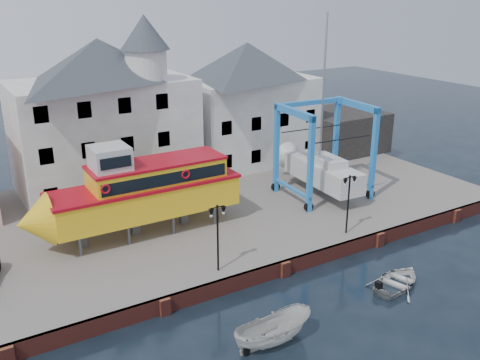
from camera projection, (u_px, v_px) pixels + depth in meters
ground at (284, 276)px, 33.08m from camera, size 140.00×140.00×0.00m
hardstanding at (203, 210)px, 41.79m from camera, size 44.00×22.00×1.00m
quay_wall at (284, 268)px, 32.99m from camera, size 44.00×0.47×1.00m
building_white_main at (105, 113)px, 43.08m from camera, size 14.00×8.30×14.00m
building_white_right at (247, 103)px, 50.55m from camera, size 12.00×8.00×11.20m
shed_dark at (340, 131)px, 55.01m from camera, size 8.00×7.00×4.00m
lamp_post_left at (218, 221)px, 30.70m from camera, size 1.12×0.32×4.20m
lamp_post_right at (349, 190)px, 35.55m from camera, size 1.12×0.32×4.20m
tour_boat at (133, 193)px, 35.45m from camera, size 14.75×3.61×6.42m
travel_lift at (317, 164)px, 43.38m from camera, size 6.95×9.53×14.18m
motorboat_a at (273, 344)px, 26.77m from camera, size 4.43×1.71×1.70m
motorboat_b at (397, 286)px, 32.02m from camera, size 4.72×3.95×0.84m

